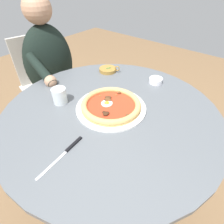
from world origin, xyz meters
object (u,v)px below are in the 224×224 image
at_px(pizza_on_plate, 111,105).
at_px(olive_pan, 108,70).
at_px(diner_person, 55,88).
at_px(ramekin_capers, 156,80).
at_px(dining_table, 111,136).
at_px(cafe_chair_diner, 47,79).
at_px(water_glass, 60,97).
at_px(steak_knife, 67,150).

xyz_separation_m(pizza_on_plate, olive_pan, (-0.29, -0.26, -0.01)).
bearing_deg(diner_person, olive_pan, 110.00).
bearing_deg(olive_pan, ramekin_capers, 102.03).
distance_m(dining_table, cafe_chair_diner, 0.86).
height_order(pizza_on_plate, diner_person, diner_person).
bearing_deg(ramekin_capers, water_glass, -29.86).
bearing_deg(ramekin_capers, dining_table, -5.67).
height_order(diner_person, cafe_chair_diner, diner_person).
bearing_deg(steak_knife, cafe_chair_diner, -118.39).
distance_m(olive_pan, cafe_chair_diner, 0.61).
height_order(dining_table, pizza_on_plate, pizza_on_plate).
bearing_deg(ramekin_capers, diner_person, -73.29).
bearing_deg(steak_knife, water_glass, -124.01).
relative_size(ramekin_capers, diner_person, 0.07).
bearing_deg(diner_person, pizza_on_plate, 79.04).
height_order(dining_table, diner_person, diner_person).
bearing_deg(olive_pan, dining_table, 42.37).
height_order(pizza_on_plate, cafe_chair_diner, cafe_chair_diner).
relative_size(water_glass, olive_pan, 0.61).
height_order(pizza_on_plate, olive_pan, olive_pan).
height_order(dining_table, steak_knife, steak_knife).
height_order(water_glass, steak_knife, water_glass).
height_order(dining_table, olive_pan, olive_pan).
bearing_deg(steak_knife, ramekin_capers, 179.44).
relative_size(water_glass, diner_person, 0.07).
xyz_separation_m(steak_knife, diner_person, (-0.44, -0.73, -0.22)).
distance_m(ramekin_capers, cafe_chair_diner, 0.92).
distance_m(dining_table, ramekin_capers, 0.42).
bearing_deg(water_glass, cafe_chair_diner, -115.66).
xyz_separation_m(water_glass, steak_knife, (0.18, 0.27, -0.03)).
relative_size(dining_table, steak_knife, 4.65).
bearing_deg(steak_knife, olive_pan, -152.79).
relative_size(pizza_on_plate, ramekin_capers, 4.41).
bearing_deg(olive_pan, steak_knife, 27.21).
xyz_separation_m(ramekin_capers, diner_person, (0.22, -0.73, -0.24)).
distance_m(water_glass, olive_pan, 0.41).
relative_size(dining_table, cafe_chair_diner, 1.22).
bearing_deg(pizza_on_plate, dining_table, 37.19).
xyz_separation_m(water_glass, ramekin_capers, (-0.48, 0.27, -0.02)).
bearing_deg(water_glass, olive_pan, -174.91).
bearing_deg(dining_table, cafe_chair_diner, -101.99).
height_order(pizza_on_plate, steak_knife, pizza_on_plate).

